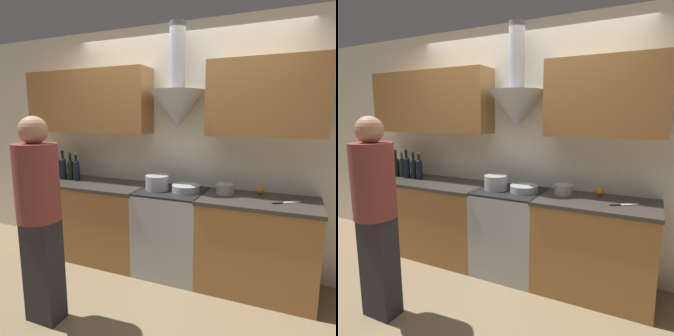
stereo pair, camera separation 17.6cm
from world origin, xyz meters
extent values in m
plane|color=#847051|center=(0.00, 0.00, 0.00)|extent=(12.00, 12.00, 0.00)
cube|color=silver|center=(0.00, 0.67, 1.30)|extent=(8.40, 0.06, 2.60)
cone|color=#A8AAAF|center=(0.00, 0.48, 1.70)|extent=(0.57, 0.57, 0.39)
cylinder|color=#A8AAAF|center=(0.00, 0.48, 2.22)|extent=(0.16, 0.16, 0.65)
cube|color=#9E6B38|center=(-1.11, 0.49, 1.80)|extent=(1.55, 0.32, 0.70)
cube|color=#9E6B38|center=(0.86, 0.49, 1.80)|extent=(1.05, 0.32, 0.70)
cube|color=#9E6B38|center=(-1.11, 0.34, 0.42)|extent=(1.55, 0.60, 0.85)
cube|color=#38332D|center=(-1.11, 0.34, 0.87)|extent=(1.57, 0.62, 0.03)
cube|color=#9E6B38|center=(0.86, 0.34, 0.42)|extent=(1.05, 0.60, 0.85)
cube|color=#38332D|center=(0.86, 0.34, 0.87)|extent=(1.08, 0.62, 0.03)
cube|color=#A8AAAF|center=(0.00, 0.34, 0.43)|extent=(0.67, 0.60, 0.86)
cube|color=black|center=(0.00, 0.04, 0.40)|extent=(0.47, 0.01, 0.39)
cube|color=black|center=(0.00, 0.34, 0.87)|extent=(0.67, 0.60, 0.02)
cube|color=#A8AAAF|center=(0.00, 0.61, 0.81)|extent=(0.67, 0.06, 0.10)
cylinder|color=black|center=(-1.81, 0.36, 0.98)|extent=(0.07, 0.07, 0.18)
sphere|color=black|center=(-1.81, 0.36, 1.07)|extent=(0.07, 0.07, 0.07)
cylinder|color=black|center=(-1.81, 0.36, 1.13)|extent=(0.03, 0.03, 0.08)
cylinder|color=#234C33|center=(-1.81, 0.36, 1.18)|extent=(0.03, 0.03, 0.02)
cylinder|color=black|center=(-1.71, 0.36, 0.99)|extent=(0.07, 0.07, 0.21)
sphere|color=black|center=(-1.71, 0.36, 1.10)|extent=(0.07, 0.07, 0.07)
cylinder|color=black|center=(-1.71, 0.36, 1.15)|extent=(0.03, 0.03, 0.08)
cylinder|color=black|center=(-1.71, 0.36, 1.21)|extent=(0.03, 0.03, 0.02)
cylinder|color=black|center=(-1.62, 0.37, 0.98)|extent=(0.08, 0.08, 0.20)
sphere|color=black|center=(-1.62, 0.37, 1.08)|extent=(0.07, 0.07, 0.07)
cylinder|color=black|center=(-1.62, 0.37, 1.15)|extent=(0.03, 0.03, 0.10)
cylinder|color=maroon|center=(-1.62, 0.37, 1.21)|extent=(0.03, 0.03, 0.02)
cylinder|color=black|center=(-1.52, 0.37, 0.99)|extent=(0.07, 0.07, 0.20)
sphere|color=black|center=(-1.52, 0.37, 1.09)|extent=(0.07, 0.07, 0.07)
cylinder|color=black|center=(-1.52, 0.37, 1.14)|extent=(0.03, 0.03, 0.08)
cylinder|color=gold|center=(-1.52, 0.37, 1.20)|extent=(0.03, 0.03, 0.02)
cylinder|color=black|center=(-1.42, 0.35, 0.99)|extent=(0.08, 0.08, 0.22)
sphere|color=black|center=(-1.42, 0.35, 1.10)|extent=(0.07, 0.07, 0.07)
cylinder|color=black|center=(-1.42, 0.35, 1.17)|extent=(0.03, 0.03, 0.09)
cylinder|color=black|center=(-1.42, 0.35, 1.22)|extent=(0.03, 0.03, 0.02)
cylinder|color=black|center=(-1.32, 0.36, 0.98)|extent=(0.08, 0.08, 0.20)
sphere|color=black|center=(-1.32, 0.36, 1.08)|extent=(0.07, 0.07, 0.07)
cylinder|color=black|center=(-1.32, 0.36, 1.15)|extent=(0.03, 0.03, 0.09)
cylinder|color=#234C33|center=(-1.32, 0.36, 1.20)|extent=(0.03, 0.03, 0.02)
cylinder|color=black|center=(-1.23, 0.35, 0.99)|extent=(0.08, 0.08, 0.20)
sphere|color=black|center=(-1.23, 0.35, 1.09)|extent=(0.07, 0.07, 0.07)
cylinder|color=black|center=(-1.23, 0.35, 1.15)|extent=(0.03, 0.03, 0.09)
cylinder|color=gold|center=(-1.23, 0.35, 1.20)|extent=(0.03, 0.03, 0.02)
cylinder|color=#A8AAAF|center=(-0.15, 0.30, 0.96)|extent=(0.24, 0.24, 0.15)
cylinder|color=#A8AAAF|center=(0.15, 0.34, 0.92)|extent=(0.28, 0.28, 0.07)
sphere|color=orange|center=(0.86, 0.54, 0.92)|extent=(0.07, 0.07, 0.07)
cylinder|color=#A8AAAF|center=(0.53, 0.42, 0.93)|extent=(0.17, 0.17, 0.10)
cube|color=silver|center=(1.14, 0.33, 0.89)|extent=(0.16, 0.12, 0.01)
cube|color=black|center=(1.03, 0.26, 0.89)|extent=(0.10, 0.07, 0.01)
cube|color=#28282D|center=(-0.65, -0.78, 0.42)|extent=(0.28, 0.18, 0.85)
cylinder|color=brown|center=(-0.65, -0.78, 1.14)|extent=(0.33, 0.33, 0.59)
sphere|color=#AD7A5B|center=(-0.65, -0.78, 1.54)|extent=(0.21, 0.21, 0.21)
camera|label=1|loc=(1.12, -2.44, 1.64)|focal=32.00mm
camera|label=2|loc=(1.28, -2.36, 1.64)|focal=32.00mm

